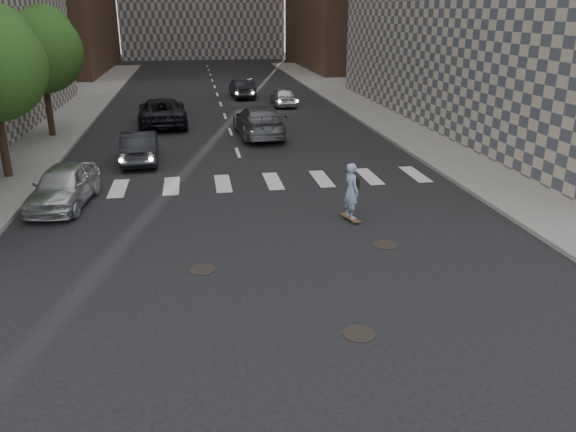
% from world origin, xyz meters
% --- Properties ---
extents(ground, '(160.00, 160.00, 0.00)m').
position_xyz_m(ground, '(0.00, 0.00, 0.00)').
color(ground, black).
rests_on(ground, ground).
extents(sidewalk_right, '(13.00, 80.00, 0.15)m').
position_xyz_m(sidewalk_right, '(14.50, 20.00, 0.07)').
color(sidewalk_right, gray).
rests_on(sidewalk_right, ground).
extents(tree_c, '(4.20, 4.20, 6.60)m').
position_xyz_m(tree_c, '(-9.45, 19.14, 4.65)').
color(tree_c, '#382619').
rests_on(tree_c, sidewalk_left).
extents(manhole_a, '(0.70, 0.70, 0.02)m').
position_xyz_m(manhole_a, '(1.20, -2.50, 0.01)').
color(manhole_a, black).
rests_on(manhole_a, ground).
extents(manhole_b, '(0.70, 0.70, 0.02)m').
position_xyz_m(manhole_b, '(-2.00, 1.20, 0.01)').
color(manhole_b, black).
rests_on(manhole_b, ground).
extents(manhole_c, '(0.70, 0.70, 0.02)m').
position_xyz_m(manhole_c, '(3.30, 2.00, 0.01)').
color(manhole_c, black).
rests_on(manhole_c, ground).
extents(skateboarder, '(0.60, 0.99, 1.92)m').
position_xyz_m(skateboarder, '(2.86, 4.17, 1.01)').
color(skateboarder, brown).
rests_on(skateboarder, ground).
extents(silver_sedan, '(2.15, 4.37, 1.43)m').
position_xyz_m(silver_sedan, '(-6.58, 7.26, 0.72)').
color(silver_sedan, silver).
rests_on(silver_sedan, ground).
extents(traffic_car_a, '(1.65, 4.32, 1.41)m').
position_xyz_m(traffic_car_a, '(-4.44, 13.00, 0.70)').
color(traffic_car_a, black).
rests_on(traffic_car_a, ground).
extents(traffic_car_b, '(2.56, 5.74, 1.64)m').
position_xyz_m(traffic_car_b, '(1.45, 17.51, 0.82)').
color(traffic_car_b, '#54565B').
rests_on(traffic_car_b, ground).
extents(traffic_car_c, '(3.02, 5.98, 1.62)m').
position_xyz_m(traffic_car_c, '(-3.80, 21.46, 0.81)').
color(traffic_car_c, black).
rests_on(traffic_car_c, ground).
extents(traffic_car_d, '(1.69, 4.01, 1.35)m').
position_xyz_m(traffic_car_d, '(4.38, 27.50, 0.68)').
color(traffic_car_d, '#BABEC2').
rests_on(traffic_car_d, ground).
extents(traffic_car_e, '(1.83, 4.49, 1.45)m').
position_xyz_m(traffic_car_e, '(1.85, 31.92, 0.72)').
color(traffic_car_e, black).
rests_on(traffic_car_e, ground).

